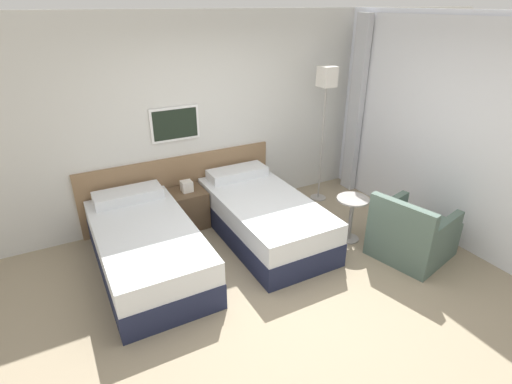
{
  "coord_description": "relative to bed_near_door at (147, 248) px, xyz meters",
  "views": [
    {
      "loc": [
        -1.91,
        -2.77,
        2.77
      ],
      "look_at": [
        0.14,
        1.05,
        0.7
      ],
      "focal_mm": 28.0,
      "sensor_mm": 36.0,
      "label": 1
    }
  ],
  "objects": [
    {
      "name": "wall_headboard",
      "position": [
        1.18,
        1.06,
        1.01
      ],
      "size": [
        10.0,
        0.1,
        2.7
      ],
      "color": "silver",
      "rests_on": "ground_plane"
    },
    {
      "name": "floor_lamp",
      "position": [
        2.79,
        0.57,
        1.37
      ],
      "size": [
        0.24,
        0.24,
        1.99
      ],
      "color": "#9E9993",
      "rests_on": "ground_plane"
    },
    {
      "name": "side_table",
      "position": [
        2.43,
        -0.59,
        0.12
      ],
      "size": [
        0.4,
        0.4,
        0.59
      ],
      "color": "gray",
      "rests_on": "ground_plane"
    },
    {
      "name": "bed_near_window",
      "position": [
        1.5,
        0.0,
        0.0
      ],
      "size": [
        1.02,
        2.01,
        0.68
      ],
      "color": "#1E233D",
      "rests_on": "ground_plane"
    },
    {
      "name": "nightstand",
      "position": [
        0.75,
        0.73,
        -0.02
      ],
      "size": [
        0.45,
        0.44,
        0.65
      ],
      "color": "brown",
      "rests_on": "ground_plane"
    },
    {
      "name": "ground_plane",
      "position": [
        1.21,
        -1.12,
        -0.29
      ],
      "size": [
        16.0,
        16.0,
        0.0
      ],
      "primitive_type": "plane",
      "color": "gray"
    },
    {
      "name": "bed_near_door",
      "position": [
        0.0,
        0.0,
        0.0
      ],
      "size": [
        1.02,
        2.01,
        0.68
      ],
      "color": "#1E233D",
      "rests_on": "ground_plane"
    },
    {
      "name": "armchair",
      "position": [
        2.83,
        -1.2,
        -0.01
      ],
      "size": [
        0.98,
        0.95,
        0.81
      ],
      "rotation": [
        0.0,
        0.0,
        1.81
      ],
      "color": "#4C6056",
      "rests_on": "ground_plane"
    },
    {
      "name": "wall_window",
      "position": [
        3.58,
        -1.19,
        1.05
      ],
      "size": [
        0.21,
        4.65,
        2.7
      ],
      "color": "white",
      "rests_on": "ground_plane"
    }
  ]
}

